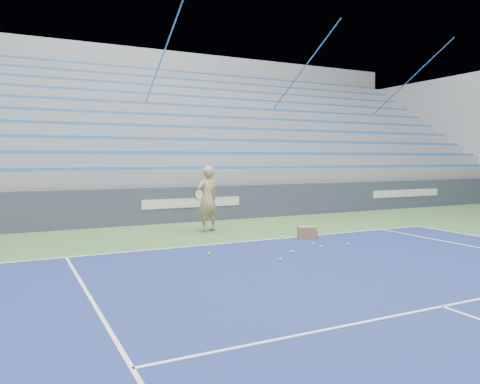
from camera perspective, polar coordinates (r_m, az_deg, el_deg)
name	(u,v)px	position (r m, az deg, el deg)	size (l,w,h in m)	color
sponsor_barrier	(191,204)	(14.71, -6.00, -1.45)	(30.00, 0.32, 1.10)	#394057
bleachers	(143,149)	(20.10, -11.77, 5.12)	(31.00, 9.15, 7.30)	#92949A
tennis_player	(207,199)	(12.61, -4.01, -0.83)	(0.97, 0.90, 1.77)	tan
ball_box	(307,233)	(11.57, 8.15, -4.95)	(0.51, 0.46, 0.31)	olive
tennis_ball_0	(209,254)	(9.59, -3.79, -7.55)	(0.07, 0.07, 0.07)	#C1EB30
tennis_ball_1	(280,260)	(9.08, 4.96, -8.21)	(0.07, 0.07, 0.07)	#C1EB30
tennis_ball_2	(282,237)	(11.66, 5.15, -5.46)	(0.07, 0.07, 0.07)	#C1EB30
tennis_ball_3	(282,233)	(12.23, 5.13, -5.02)	(0.07, 0.07, 0.07)	#C1EB30
tennis_ball_4	(348,244)	(10.89, 12.99, -6.24)	(0.07, 0.07, 0.07)	#C1EB30
tennis_ball_5	(321,247)	(10.47, 9.80, -6.60)	(0.07, 0.07, 0.07)	#C1EB30
tennis_ball_6	(314,244)	(10.80, 8.97, -6.27)	(0.07, 0.07, 0.07)	#C1EB30
tennis_ball_7	(292,252)	(9.85, 6.41, -7.25)	(0.07, 0.07, 0.07)	#C1EB30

